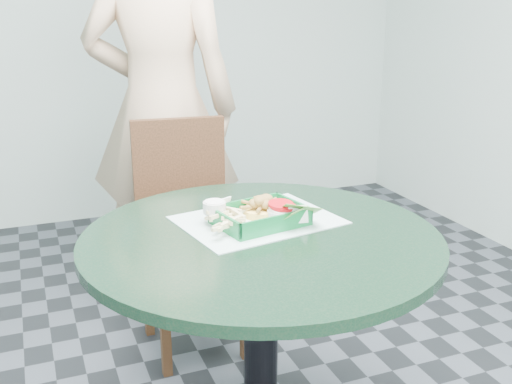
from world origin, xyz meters
name	(u,v)px	position (x,y,z in m)	size (l,w,h in m)	color
cafe_table	(261,297)	(0.00, 0.00, 0.58)	(0.98, 0.98, 0.75)	black
dining_chair	(187,220)	(0.01, 0.82, 0.53)	(0.37, 0.38, 0.93)	brown
diner_person	(159,59)	(0.01, 1.18, 1.14)	(0.83, 0.55, 2.28)	tan
placemat	(258,227)	(0.03, 0.10, 0.75)	(0.43, 0.32, 0.00)	silver
food_basket	(260,226)	(0.02, 0.07, 0.77)	(0.24, 0.17, 0.05)	#0B672F
crab_sandwich	(263,211)	(0.05, 0.10, 0.80)	(0.11, 0.11, 0.07)	#F2C152
fries_pile	(228,221)	(-0.07, 0.08, 0.79)	(0.12, 0.13, 0.05)	beige
sauce_ramekin	(216,211)	(-0.08, 0.14, 0.80)	(0.06, 0.06, 0.04)	silver
garnish_cup	(286,219)	(0.08, 0.02, 0.79)	(0.13, 0.12, 0.05)	silver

